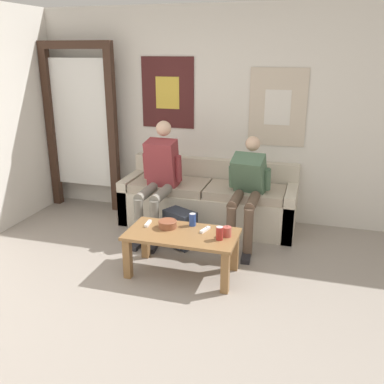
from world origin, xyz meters
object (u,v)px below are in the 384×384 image
Objects in this scene: pillar_candle at (227,232)px; ceramic_bowl at (168,224)px; backpack at (179,229)px; game_controller_near_left at (148,223)px; person_seated_teen at (247,187)px; game_controller_near_right at (205,230)px; coffee_table at (182,241)px; couch at (208,202)px; drink_can_red at (220,233)px; person_seated_adult at (159,175)px; drink_can_blue at (192,220)px.

ceramic_bowl is at bearing 176.46° from pillar_candle.
backpack is 0.56m from game_controller_near_left.
game_controller_near_right is at bearing -107.59° from person_seated_teen.
person_seated_teen is at bearing 44.59° from game_controller_near_left.
game_controller_near_right reaches higher than coffee_table.
game_controller_near_right is (-0.25, -0.80, -0.19)m from person_seated_teen.
couch is 19.79× the size of pillar_candle.
game_controller_near_left is at bearing -178.70° from game_controller_near_right.
couch is at bearing 93.04° from coffee_table.
couch is 0.72m from person_seated_teen.
person_seated_teen reaches higher than ceramic_bowl.
pillar_candle is at bearing -68.36° from couch.
backpack is at bearing 110.49° from coffee_table.
game_controller_near_left is at bearing 169.40° from drink_can_red.
game_controller_near_left is at bearing 166.39° from coffee_table.
person_seated_adult is 10.32× the size of drink_can_red.
ceramic_bowl is at bearing 166.91° from drink_can_red.
pillar_candle reaches higher than coffee_table.
ceramic_bowl is at bearing -84.82° from backpack.
person_seated_adult reaches higher than game_controller_near_left.
drink_can_blue is 0.44m from game_controller_near_left.
person_seated_adult is 0.84m from game_controller_near_left.
game_controller_near_right is (0.75, -0.77, -0.26)m from person_seated_adult.
game_controller_near_left reaches higher than backpack.
backpack is at bearing 124.39° from drink_can_blue.
coffee_table is 7.11× the size of game_controller_near_left.
coffee_table is 0.24m from drink_can_blue.
couch is 14.20× the size of game_controller_near_left.
drink_can_red is 0.24m from game_controller_near_right.
drink_can_blue and drink_can_red have the same top height.
ceramic_bowl reaches higher than coffee_table.
person_seated_teen is 6.26× the size of ceramic_bowl.
game_controller_near_left is at bearing -104.76° from couch.
drink_can_blue is (0.60, -0.68, -0.21)m from person_seated_adult.
pillar_candle is (0.63, -0.53, 0.28)m from backpack.
game_controller_near_left is at bearing -108.72° from backpack.
game_controller_near_left is (-0.16, -0.48, 0.24)m from backpack.
drink_can_red is 0.84× the size of game_controller_near_right.
drink_can_blue is at bearing -55.61° from backpack.
game_controller_near_right reaches higher than backpack.
person_seated_adult reaches higher than pillar_candle.
drink_can_blue is (-0.37, 0.15, 0.02)m from pillar_candle.
person_seated_teen is 0.97m from drink_can_red.
couch reaches higher than game_controller_near_right.
drink_can_red is (0.58, -0.62, 0.29)m from backpack.
coffee_table is at bearing -86.96° from couch.
backpack is 2.21× the size of ceramic_bowl.
pillar_candle is 0.23m from game_controller_near_right.
coffee_table is 0.81× the size of person_seated_adult.
backpack is 2.74× the size of game_controller_near_left.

